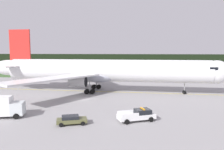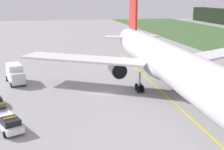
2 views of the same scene
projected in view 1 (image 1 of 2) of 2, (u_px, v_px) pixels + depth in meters
name	position (u px, v px, depth m)	size (l,w,h in m)	color
ground	(83.00, 99.00, 49.15)	(320.00, 320.00, 0.00)	gray
grass_verge	(113.00, 73.00, 104.69)	(320.00, 41.72, 0.04)	#3F6132
distant_tree_line	(119.00, 61.00, 137.45)	(288.00, 7.29, 8.27)	black
taxiway_centerline_main	(107.00, 92.00, 58.25)	(81.81, 0.30, 0.01)	yellow
airliner	(104.00, 71.00, 57.75)	(61.60, 47.34, 16.23)	silver
ops_pickup_truck	(138.00, 115.00, 34.13)	(6.04, 4.19, 1.94)	white
catering_truck	(1.00, 107.00, 35.71)	(6.79, 4.03, 3.59)	silver
staff_car	(71.00, 120.00, 32.57)	(4.67, 3.09, 1.30)	brown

